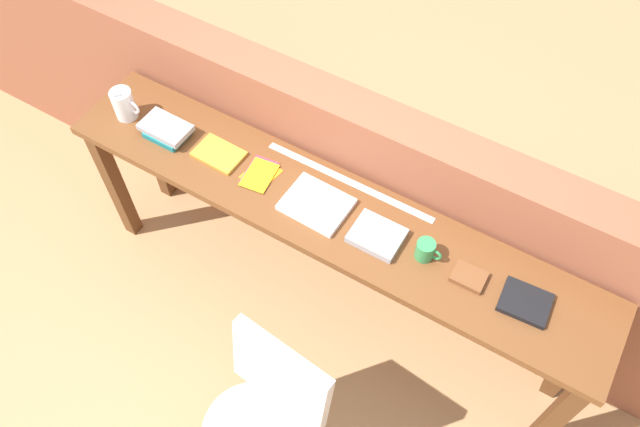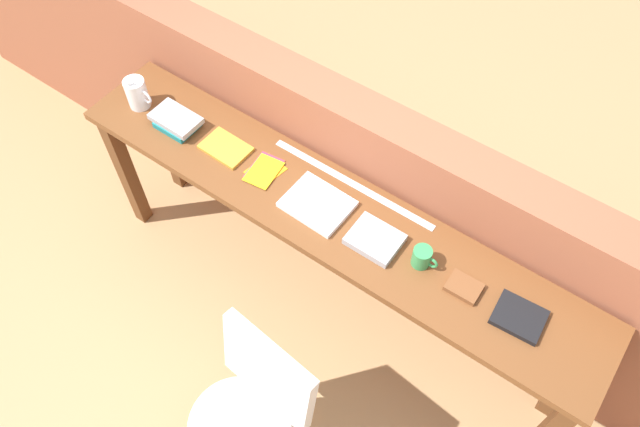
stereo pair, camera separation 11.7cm
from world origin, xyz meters
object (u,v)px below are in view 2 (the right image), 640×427
Objects in this scene: pamphlet_pile_colourful at (264,170)px; book_open_centre at (317,204)px; book_stack_leftmost at (176,121)px; magazine_cycling at (226,148)px; pitcher_white at (137,93)px; book_repair_rightmost at (519,317)px; mug at (422,257)px; chair_white_moulded at (250,409)px; leather_journal_brown at (464,287)px.

book_open_centre reaches higher than pamphlet_pile_colourful.
book_stack_leftmost reaches higher than magazine_cycling.
pitcher_white is 0.94× the size of pamphlet_pile_colourful.
mug is at bearing 176.54° from book_repair_rightmost.
book_repair_rightmost is (1.43, 0.00, 0.00)m from magazine_cycling.
chair_white_moulded is 3.88× the size of book_stack_leftmost.
leather_journal_brown and book_repair_rightmost have the same top height.
book_open_centre is (0.79, 0.01, -0.02)m from book_stack_leftmost.
mug is at bearing 3.09° from book_open_centre.
magazine_cycling is 1.66× the size of leather_journal_brown.
book_stack_leftmost is at bearing -173.89° from magazine_cycling.
book_stack_leftmost is 1.77× the size of leather_journal_brown.
pitcher_white reaches higher than chair_white_moulded.
book_stack_leftmost reaches higher than book_repair_rightmost.
chair_white_moulded is 4.13× the size of magazine_cycling.
chair_white_moulded is 0.98m from leather_journal_brown.
mug is at bearing 1.50° from magazine_cycling.
book_repair_rightmost is (0.42, 0.00, -0.03)m from mug.
pitcher_white is 0.99× the size of book_repair_rightmost.
leather_journal_brown is 0.23m from book_repair_rightmost.
chair_white_moulded is at bearing -31.36° from pitcher_white.
mug reaches higher than book_repair_rightmost.
mug is at bearing 177.82° from leather_journal_brown.
book_stack_leftmost is 0.79m from book_open_centre.
book_stack_leftmost is 0.84× the size of book_open_centre.
magazine_cycling is at bearing 178.46° from leather_journal_brown.
pamphlet_pile_colourful is at bearing 175.84° from book_repair_rightmost.
pitcher_white is 1.94m from book_repair_rightmost.
book_open_centre is at bearing 0.48° from book_stack_leftmost.
leather_journal_brown is at bearing 2.47° from book_open_centre.
leather_journal_brown is at bearing 0.61° from pitcher_white.
book_repair_rightmost reaches higher than pamphlet_pile_colourful.
pamphlet_pile_colourful is 1.06× the size of book_repair_rightmost.
chair_white_moulded is 0.88m from book_open_centre.
chair_white_moulded is at bearing -45.13° from magazine_cycling.
book_open_centre is (0.52, -0.01, 0.00)m from magazine_cycling.
chair_white_moulded is at bearing -56.76° from pamphlet_pile_colourful.
pamphlet_pile_colourful is 1.21m from book_repair_rightmost.
book_open_centre reaches higher than magazine_cycling.
book_stack_leftmost is at bearing 179.34° from leather_journal_brown.
book_repair_rightmost is at bearing 0.72° from leather_journal_brown.
chair_white_moulded is 4.57× the size of pamphlet_pile_colourful.
pitcher_white is 1.41× the size of leather_journal_brown.
book_stack_leftmost is 1.06× the size of magazine_cycling.
book_open_centre is 0.50m from mug.
book_repair_rightmost is at bearing 2.79° from book_open_centre.
leather_journal_brown is (1.71, 0.02, -0.07)m from pitcher_white.
mug is at bearing 70.06° from chair_white_moulded.
magazine_cycling is at bearing 133.18° from chair_white_moulded.
chair_white_moulded is 4.85× the size of pitcher_white.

